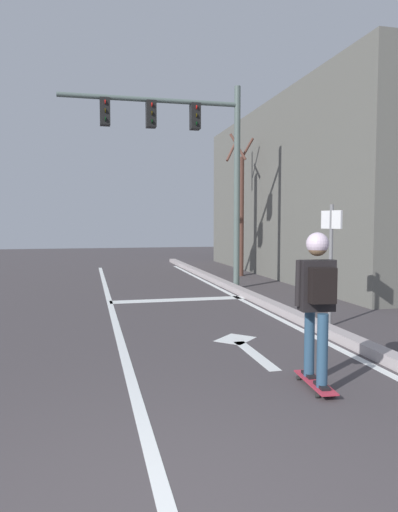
{
  "coord_description": "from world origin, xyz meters",
  "views": [
    {
      "loc": [
        -0.49,
        -2.33,
        1.74
      ],
      "look_at": [
        1.2,
        4.86,
        1.21
      ],
      "focal_mm": 33.18,
      "sensor_mm": 36.0,
      "label": 1
    }
  ],
  "objects_px": {
    "roadside_tree": "(240,211)",
    "skater": "(317,289)",
    "street_sign_post": "(331,247)",
    "skateboard": "(315,382)",
    "traffic_signal_mast": "(187,143)"
  },
  "relations": [
    {
      "from": "skateboard",
      "to": "roadside_tree",
      "type": "height_order",
      "value": "roadside_tree"
    },
    {
      "from": "skateboard",
      "to": "skater",
      "type": "bearing_deg",
      "value": -95.16
    },
    {
      "from": "skateboard",
      "to": "street_sign_post",
      "type": "distance_m",
      "value": 3.36
    },
    {
      "from": "street_sign_post",
      "to": "roadside_tree",
      "type": "distance_m",
      "value": 7.55
    },
    {
      "from": "street_sign_post",
      "to": "roadside_tree",
      "type": "xyz_separation_m",
      "value": [
        0.88,
        7.46,
        0.76
      ]
    },
    {
      "from": "traffic_signal_mast",
      "to": "street_sign_post",
      "type": "relative_size",
      "value": 2.57
    },
    {
      "from": "street_sign_post",
      "to": "roadside_tree",
      "type": "relative_size",
      "value": 0.44
    },
    {
      "from": "roadside_tree",
      "to": "skater",
      "type": "bearing_deg",
      "value": -103.85
    },
    {
      "from": "traffic_signal_mast",
      "to": "roadside_tree",
      "type": "bearing_deg",
      "value": 49.76
    },
    {
      "from": "skater",
      "to": "street_sign_post",
      "type": "distance_m",
      "value": 3.14
    },
    {
      "from": "street_sign_post",
      "to": "roadside_tree",
      "type": "bearing_deg",
      "value": 83.3
    },
    {
      "from": "skater",
      "to": "traffic_signal_mast",
      "type": "bearing_deg",
      "value": 88.6
    },
    {
      "from": "skateboard",
      "to": "roadside_tree",
      "type": "relative_size",
      "value": 0.17
    },
    {
      "from": "traffic_signal_mast",
      "to": "street_sign_post",
      "type": "distance_m",
      "value": 5.49
    },
    {
      "from": "skateboard",
      "to": "street_sign_post",
      "type": "xyz_separation_m",
      "value": [
        1.62,
        2.66,
        1.28
      ]
    }
  ]
}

